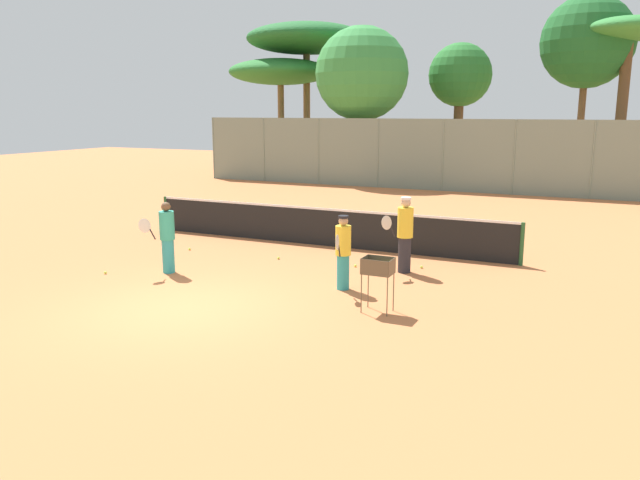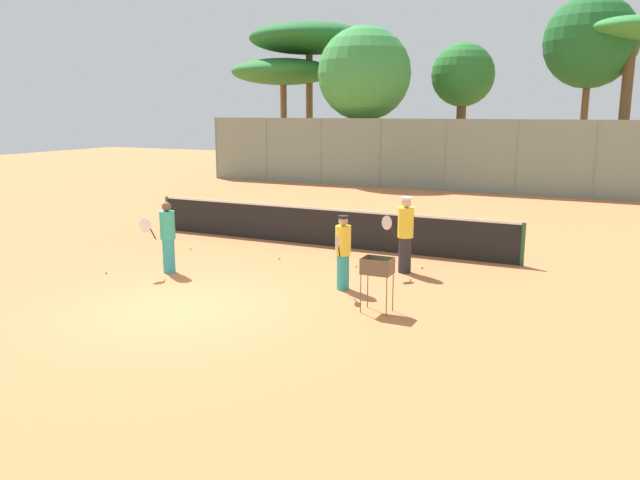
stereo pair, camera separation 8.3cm
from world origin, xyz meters
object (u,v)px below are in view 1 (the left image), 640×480
(player_white_outfit, at_px, (343,251))
(parked_car, at_px, (388,166))
(tennis_net, at_px, (321,226))
(player_yellow_shirt, at_px, (405,234))
(player_red_cap, at_px, (167,237))
(ball_cart, at_px, (378,270))

(player_white_outfit, distance_m, parked_car, 22.69)
(tennis_net, distance_m, player_yellow_shirt, 3.56)
(player_yellow_shirt, bearing_deg, parked_car, -126.61)
(tennis_net, distance_m, player_white_outfit, 4.41)
(tennis_net, bearing_deg, parked_car, 103.27)
(player_white_outfit, xyz_separation_m, parked_car, (-6.52, 21.73, -0.16))
(player_yellow_shirt, height_order, parked_car, player_yellow_shirt)
(tennis_net, xyz_separation_m, player_red_cap, (-1.96, -4.23, 0.30))
(tennis_net, relative_size, parked_car, 2.60)
(ball_cart, bearing_deg, player_yellow_shirt, 98.40)
(player_red_cap, height_order, player_yellow_shirt, player_yellow_shirt)
(player_white_outfit, distance_m, player_red_cap, 4.26)
(tennis_net, bearing_deg, player_white_outfit, -58.79)
(player_yellow_shirt, xyz_separation_m, ball_cart, (0.45, -3.02, -0.12))
(ball_cart, height_order, parked_car, parked_car)
(player_red_cap, height_order, parked_car, player_red_cap)
(ball_cart, bearing_deg, player_red_cap, 173.21)
(player_white_outfit, relative_size, player_red_cap, 0.95)
(player_yellow_shirt, xyz_separation_m, parked_car, (-7.25, 19.82, -0.26))
(tennis_net, bearing_deg, ball_cart, -54.59)
(player_yellow_shirt, bearing_deg, player_white_outfit, 12.24)
(player_white_outfit, height_order, parked_car, parked_car)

